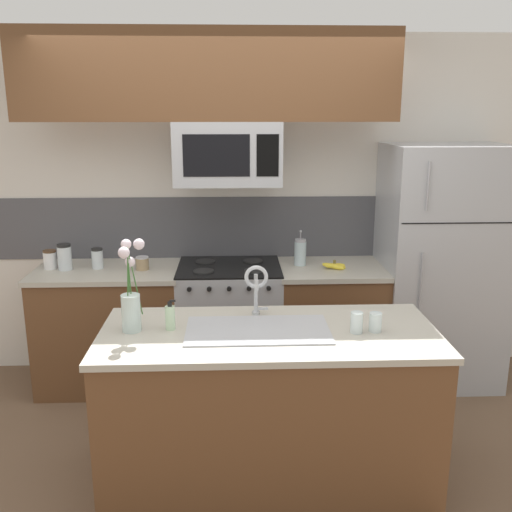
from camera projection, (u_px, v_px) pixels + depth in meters
ground_plane at (230, 446)px, 3.58m from camera, size 10.00×10.00×0.00m
rear_partition at (267, 207)px, 4.50m from camera, size 5.20×0.10×2.60m
splash_band at (229, 227)px, 4.47m from camera, size 3.60×0.01×0.48m
back_counter_left at (111, 327)px, 4.30m from camera, size 1.06×0.65×0.91m
back_counter_right at (330, 324)px, 4.36m from camera, size 0.80×0.65×0.91m
stove_range at (230, 325)px, 4.33m from camera, size 0.76×0.64×0.93m
microwave at (228, 153)px, 3.99m from camera, size 0.74×0.40×0.44m
upper_cabinet_band at (207, 76)px, 3.83m from camera, size 2.56×0.34×0.60m
refrigerator at (440, 266)px, 4.30m from camera, size 0.88×0.74×1.81m
storage_jar_tall at (50, 260)px, 4.18m from camera, size 0.10×0.10×0.14m
storage_jar_medium at (65, 257)px, 4.15m from camera, size 0.10×0.10×0.19m
storage_jar_short at (97, 258)px, 4.19m from camera, size 0.08×0.08×0.15m
storage_jar_squat at (142, 263)px, 4.16m from camera, size 0.09×0.09×0.10m
banana_bunch at (334, 266)px, 4.19m from camera, size 0.19×0.12×0.08m
french_press at (300, 252)px, 4.28m from camera, size 0.09×0.09×0.27m
island_counter at (268, 408)px, 3.13m from camera, size 1.79×0.79×0.91m
kitchen_sink at (258, 343)px, 3.03m from camera, size 0.76×0.42×0.16m
sink_faucet at (256, 284)px, 3.17m from camera, size 0.14×0.14×0.31m
dish_soap_bottle at (170, 317)px, 3.02m from camera, size 0.06×0.05×0.16m
drinking_glass at (357, 322)px, 2.98m from camera, size 0.06×0.06×0.11m
spare_glass at (375, 322)px, 3.00m from camera, size 0.07×0.07×0.10m
flower_vase at (131, 301)px, 2.98m from camera, size 0.13×0.16×0.48m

